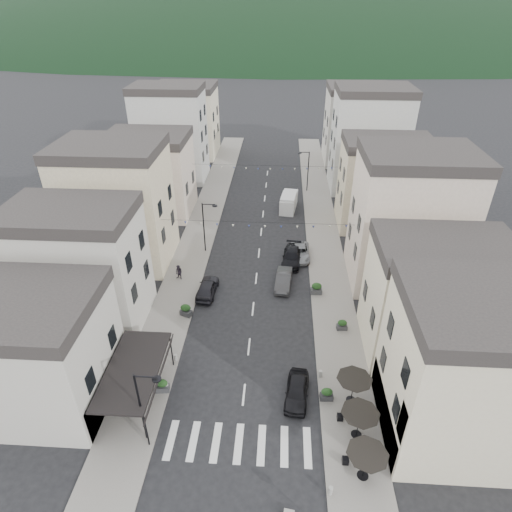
{
  "coord_description": "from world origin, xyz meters",
  "views": [
    {
      "loc": [
        2.2,
        -15.21,
        25.28
      ],
      "look_at": [
        0.05,
        19.74,
        3.5
      ],
      "focal_mm": 30.0,
      "sensor_mm": 36.0,
      "label": 1
    }
  ],
  "objects_px": {
    "parked_car_a": "(297,391)",
    "parked_car_b": "(283,280)",
    "parked_car_d": "(292,256)",
    "pedestrian_a": "(137,354)",
    "parked_car_c": "(300,252)",
    "parked_car_e": "(207,288)",
    "delivery_van": "(289,202)",
    "pedestrian_b": "(179,272)"
  },
  "relations": [
    {
      "from": "pedestrian_a",
      "to": "pedestrian_b",
      "type": "xyz_separation_m",
      "value": [
        0.76,
        11.75,
        -0.16
      ]
    },
    {
      "from": "parked_car_e",
      "to": "pedestrian_a",
      "type": "height_order",
      "value": "pedestrian_a"
    },
    {
      "from": "parked_car_e",
      "to": "pedestrian_a",
      "type": "xyz_separation_m",
      "value": [
        -4.0,
        -9.57,
        0.36
      ]
    },
    {
      "from": "pedestrian_a",
      "to": "parked_car_a",
      "type": "bearing_deg",
      "value": -11.69
    },
    {
      "from": "pedestrian_a",
      "to": "parked_car_c",
      "type": "bearing_deg",
      "value": 51.77
    },
    {
      "from": "parked_car_a",
      "to": "pedestrian_a",
      "type": "height_order",
      "value": "pedestrian_a"
    },
    {
      "from": "parked_car_e",
      "to": "pedestrian_a",
      "type": "bearing_deg",
      "value": 70.84
    },
    {
      "from": "parked_car_e",
      "to": "delivery_van",
      "type": "xyz_separation_m",
      "value": [
        7.96,
        19.6,
        0.39
      ]
    },
    {
      "from": "parked_car_b",
      "to": "pedestrian_a",
      "type": "distance_m",
      "value": 16.12
    },
    {
      "from": "parked_car_b",
      "to": "pedestrian_b",
      "type": "relative_size",
      "value": 2.62
    },
    {
      "from": "parked_car_e",
      "to": "pedestrian_b",
      "type": "distance_m",
      "value": 3.91
    },
    {
      "from": "parked_car_a",
      "to": "parked_car_c",
      "type": "height_order",
      "value": "parked_car_a"
    },
    {
      "from": "parked_car_e",
      "to": "pedestrian_a",
      "type": "distance_m",
      "value": 10.37
    },
    {
      "from": "parked_car_b",
      "to": "pedestrian_b",
      "type": "height_order",
      "value": "pedestrian_b"
    },
    {
      "from": "parked_car_e",
      "to": "delivery_van",
      "type": "distance_m",
      "value": 21.16
    },
    {
      "from": "pedestrian_a",
      "to": "parked_car_b",
      "type": "bearing_deg",
      "value": 44.65
    },
    {
      "from": "parked_car_b",
      "to": "parked_car_d",
      "type": "xyz_separation_m",
      "value": [
        0.88,
        4.49,
        0.01
      ]
    },
    {
      "from": "parked_car_d",
      "to": "parked_car_e",
      "type": "xyz_separation_m",
      "value": [
        -8.28,
        -6.32,
        0.03
      ]
    },
    {
      "from": "pedestrian_a",
      "to": "pedestrian_b",
      "type": "height_order",
      "value": "pedestrian_a"
    },
    {
      "from": "parked_car_a",
      "to": "pedestrian_a",
      "type": "relative_size",
      "value": 2.09
    },
    {
      "from": "delivery_van",
      "to": "pedestrian_a",
      "type": "xyz_separation_m",
      "value": [
        -11.96,
        -29.16,
        -0.03
      ]
    },
    {
      "from": "delivery_van",
      "to": "pedestrian_a",
      "type": "bearing_deg",
      "value": -104.41
    },
    {
      "from": "pedestrian_a",
      "to": "pedestrian_b",
      "type": "bearing_deg",
      "value": 85.97
    },
    {
      "from": "parked_car_a",
      "to": "parked_car_b",
      "type": "bearing_deg",
      "value": 100.68
    },
    {
      "from": "parked_car_a",
      "to": "delivery_van",
      "type": "distance_m",
      "value": 31.67
    },
    {
      "from": "parked_car_d",
      "to": "pedestrian_b",
      "type": "bearing_deg",
      "value": -154.55
    },
    {
      "from": "parked_car_e",
      "to": "pedestrian_a",
      "type": "relative_size",
      "value": 2.22
    },
    {
      "from": "parked_car_a",
      "to": "parked_car_b",
      "type": "relative_size",
      "value": 0.96
    },
    {
      "from": "parked_car_c",
      "to": "pedestrian_b",
      "type": "height_order",
      "value": "pedestrian_b"
    },
    {
      "from": "parked_car_a",
      "to": "parked_car_c",
      "type": "distance_m",
      "value": 19.48
    },
    {
      "from": "parked_car_e",
      "to": "delivery_van",
      "type": "bearing_deg",
      "value": -108.59
    },
    {
      "from": "parked_car_e",
      "to": "pedestrian_b",
      "type": "relative_size",
      "value": 2.66
    },
    {
      "from": "parked_car_c",
      "to": "parked_car_a",
      "type": "bearing_deg",
      "value": -92.68
    },
    {
      "from": "parked_car_e",
      "to": "delivery_van",
      "type": "relative_size",
      "value": 0.86
    },
    {
      "from": "parked_car_b",
      "to": "delivery_van",
      "type": "bearing_deg",
      "value": 93.21
    },
    {
      "from": "parked_car_a",
      "to": "parked_car_c",
      "type": "relative_size",
      "value": 0.9
    },
    {
      "from": "pedestrian_b",
      "to": "parked_car_c",
      "type": "bearing_deg",
      "value": 45.54
    },
    {
      "from": "parked_car_c",
      "to": "pedestrian_a",
      "type": "distance_m",
      "value": 21.5
    },
    {
      "from": "parked_car_a",
      "to": "pedestrian_b",
      "type": "bearing_deg",
      "value": 135.69
    },
    {
      "from": "parked_car_a",
      "to": "pedestrian_b",
      "type": "xyz_separation_m",
      "value": [
        -11.7,
        14.25,
        0.24
      ]
    },
    {
      "from": "parked_car_a",
      "to": "parked_car_b",
      "type": "height_order",
      "value": "parked_car_b"
    },
    {
      "from": "pedestrian_b",
      "to": "delivery_van",
      "type": "bearing_deg",
      "value": 80.06
    }
  ]
}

